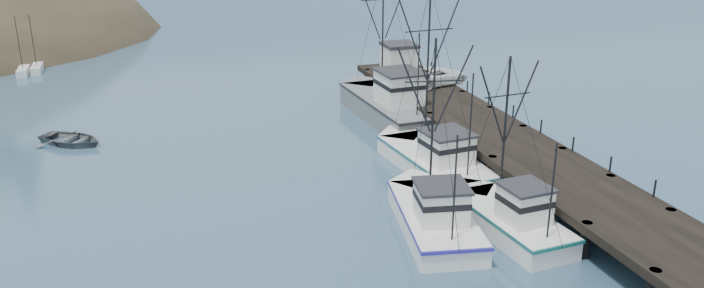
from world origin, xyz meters
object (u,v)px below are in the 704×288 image
pier (491,133)px  work_vessel (389,104)px  pier_shed (399,58)px  motorboat (72,144)px  trawler_near (508,218)px  trawler_mid (433,215)px  trawler_far (433,159)px  pickup_truck (438,76)px

pier → work_vessel: size_ratio=2.89×
pier_shed → motorboat: size_ratio=0.61×
trawler_near → trawler_mid: size_ratio=0.91×
trawler_far → work_vessel: (1.24, 11.99, 0.41)m
trawler_mid → pier_shed: size_ratio=3.48×
trawler_near → pier_shed: size_ratio=3.17×
pier → trawler_near: (-4.90, -11.14, -0.87)m
trawler_far → pier_shed: bearing=75.5°
trawler_mid → work_vessel: bearing=76.6°
motorboat → trawler_far: bearing=-80.3°
pickup_truck → motorboat: 30.83m
pier_shed → pickup_truck: (1.62, -5.29, -0.61)m
trawler_mid → work_vessel: work_vessel is taller
pier → work_vessel: (-3.89, 10.59, -0.46)m
pier → trawler_near: bearing=-113.7°
pier_shed → work_vessel: bearing=-117.0°
pier → trawler_near: trawler_near is taller
trawler_mid → trawler_far: (3.56, 8.13, 0.00)m
trawler_near → work_vessel: work_vessel is taller
work_vessel → pier_shed: size_ratio=4.76×
pickup_truck → work_vessel: bearing=96.6°
work_vessel → pickup_truck: bearing=21.4°
trawler_near → trawler_far: size_ratio=0.81×
pier → motorboat: (-29.18, 11.74, -1.69)m
pier → trawler_mid: trawler_mid is taller
work_vessel → pier_shed: bearing=63.0°
trawler_near → trawler_far: 9.75m
motorboat → pier_shed: bearing=-39.5°
trawler_mid → pickup_truck: trawler_mid is taller
trawler_mid → trawler_far: bearing=66.4°
pier → motorboat: size_ratio=8.39×
pier → work_vessel: bearing=110.2°
pier_shed → trawler_far: bearing=-104.5°
pier_shed → pickup_truck: pier_shed is taller
trawler_mid → pier_shed: trawler_mid is taller
trawler_mid → motorboat: trawler_mid is taller
trawler_far → pier: bearing=15.2°
pier → trawler_far: bearing=-164.8°
pier → pickup_truck: bearing=83.3°
trawler_far → motorboat: bearing=151.3°
pier_shed → pickup_truck: bearing=-72.9°
pier → pier_shed: (-0.12, 18.00, 1.73)m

